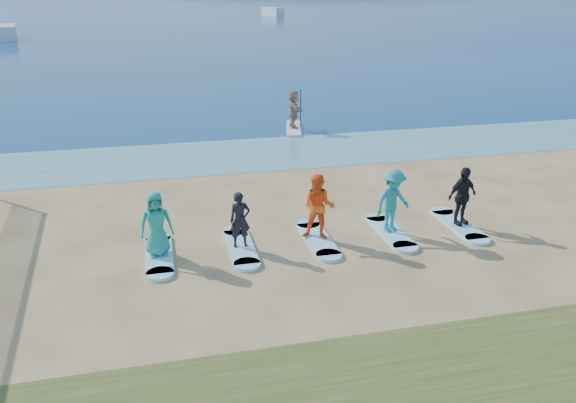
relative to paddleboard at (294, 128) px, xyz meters
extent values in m
plane|color=tan|center=(-3.30, -14.26, -0.06)|extent=(600.00, 600.00, 0.00)
plane|color=teal|center=(-3.30, -3.76, -0.05)|extent=(600.00, 600.00, 0.00)
plane|color=navy|center=(-3.30, 145.74, -0.05)|extent=(600.00, 600.00, 0.00)
cube|color=silver|center=(0.00, 0.00, 0.00)|extent=(1.37, 3.08, 0.12)
imported|color=tan|center=(0.00, 0.00, 0.98)|extent=(0.60, 1.72, 1.83)
cube|color=silver|center=(-25.02, 55.74, -0.06)|extent=(4.29, 8.44, 1.73)
cube|color=silver|center=(20.24, 101.56, -0.06)|extent=(3.99, 7.02, 1.81)
cube|color=#9BE3F0|center=(-6.81, -12.68, -0.01)|extent=(0.70, 2.20, 0.09)
imported|color=teal|center=(-6.81, -12.68, 0.90)|extent=(0.91, 0.65, 1.74)
cube|color=#9BE3F0|center=(-4.62, -12.68, -0.01)|extent=(0.70, 2.20, 0.09)
imported|color=black|center=(-4.62, -12.68, 0.80)|extent=(0.57, 0.38, 1.54)
cube|color=#9BE3F0|center=(-2.42, -12.68, -0.01)|extent=(0.70, 2.20, 0.09)
imported|color=orange|center=(-2.42, -12.68, 0.97)|extent=(1.12, 1.02, 1.87)
cube|color=#9BE3F0|center=(-0.23, -12.68, -0.01)|extent=(0.70, 2.20, 0.09)
imported|color=teal|center=(-0.23, -12.68, 0.96)|extent=(1.37, 1.08, 1.86)
cube|color=#9BE3F0|center=(1.97, -12.68, -0.01)|extent=(0.70, 2.20, 0.09)
imported|color=black|center=(1.97, -12.68, 0.91)|extent=(1.11, 0.68, 1.76)
camera|label=1|loc=(-6.55, -26.47, 6.74)|focal=35.00mm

